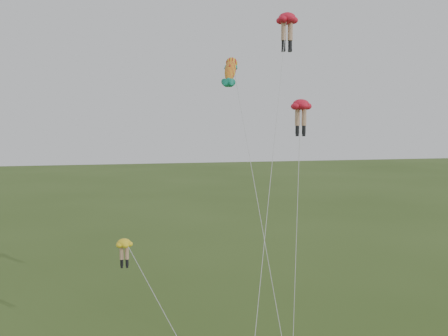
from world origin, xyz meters
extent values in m
ellipsoid|color=red|center=(5.81, 10.32, 21.75)|extent=(1.73, 1.73, 0.83)
cylinder|color=tan|center=(5.56, 10.33, 20.77)|extent=(0.37, 0.37, 1.27)
cylinder|color=black|center=(5.56, 10.33, 19.81)|extent=(0.29, 0.29, 0.64)
cube|color=black|center=(5.56, 10.33, 19.40)|extent=(0.22, 0.38, 0.19)
cylinder|color=tan|center=(6.07, 10.31, 20.77)|extent=(0.37, 0.37, 1.27)
cylinder|color=black|center=(6.07, 10.31, 19.81)|extent=(0.29, 0.29, 0.64)
cube|color=black|center=(6.07, 10.31, 19.40)|extent=(0.22, 0.38, 0.19)
cylinder|color=silver|center=(2.55, 3.91, 11.19)|extent=(6.57, 12.85, 21.95)
ellipsoid|color=red|center=(3.76, 2.27, 15.11)|extent=(1.53, 1.53, 0.63)
cylinder|color=tan|center=(3.57, 2.31, 14.37)|extent=(0.28, 0.28, 0.97)
cylinder|color=black|center=(3.57, 2.31, 13.64)|extent=(0.22, 0.22, 0.48)
cube|color=black|center=(3.57, 2.31, 13.33)|extent=(0.22, 0.31, 0.14)
cylinder|color=tan|center=(3.95, 2.22, 14.37)|extent=(0.28, 0.28, 0.97)
cylinder|color=black|center=(3.95, 2.22, 13.64)|extent=(0.22, 0.22, 0.48)
cube|color=black|center=(3.95, 2.22, 13.33)|extent=(0.22, 0.31, 0.14)
cylinder|color=silver|center=(2.89, 0.50, 7.82)|extent=(1.77, 3.58, 15.21)
ellipsoid|color=yellow|center=(-6.46, 4.13, 7.01)|extent=(1.10, 1.10, 0.51)
cylinder|color=tan|center=(-6.61, 4.14, 6.41)|extent=(0.23, 0.23, 0.78)
cylinder|color=black|center=(-6.61, 4.14, 5.83)|extent=(0.18, 0.18, 0.39)
cube|color=black|center=(-6.61, 4.14, 5.58)|extent=(0.14, 0.24, 0.11)
cylinder|color=tan|center=(-6.30, 4.12, 6.41)|extent=(0.23, 0.23, 0.78)
cylinder|color=black|center=(-6.30, 4.12, 5.83)|extent=(0.18, 0.18, 0.39)
cube|color=black|center=(-6.30, 4.12, 5.58)|extent=(0.14, 0.24, 0.11)
cylinder|color=silver|center=(-4.42, 0.42, 3.74)|extent=(4.12, 7.46, 7.06)
ellipsoid|color=yellow|center=(1.41, 9.92, 17.85)|extent=(1.80, 2.83, 2.41)
sphere|color=yellow|center=(1.41, 9.92, 17.85)|extent=(1.29, 1.50, 1.27)
cone|color=#158C73|center=(1.41, 9.92, 17.85)|extent=(1.07, 1.34, 1.22)
cone|color=#158C73|center=(1.41, 9.92, 17.85)|extent=(1.07, 1.34, 1.22)
cone|color=#158C73|center=(1.41, 9.92, 17.85)|extent=(0.61, 0.76, 0.68)
cone|color=#158C73|center=(1.41, 9.92, 17.85)|extent=(0.61, 0.76, 0.68)
cone|color=#AD121B|center=(1.41, 9.92, 17.85)|extent=(0.64, 0.77, 0.67)
cylinder|color=silver|center=(1.65, 4.23, 9.03)|extent=(0.51, 11.41, 17.64)
camera|label=1|loc=(-7.28, -25.24, 14.01)|focal=40.00mm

